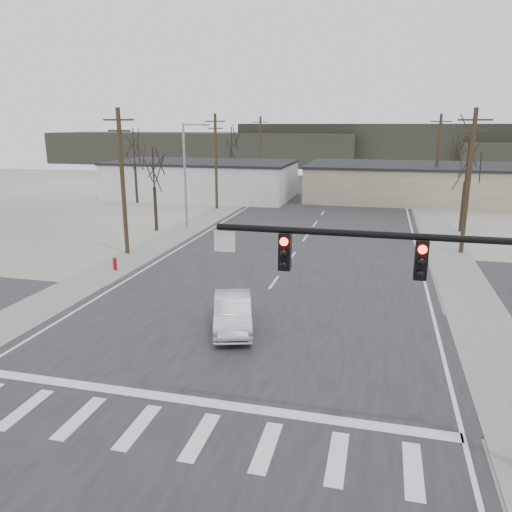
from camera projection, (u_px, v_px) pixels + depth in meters
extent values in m
plane|color=silver|center=(235.00, 338.00, 21.44)|extent=(140.00, 140.00, 0.00)
cube|color=black|center=(295.00, 253.00, 35.50)|extent=(18.00, 110.00, 0.05)
cube|color=black|center=(235.00, 338.00, 21.44)|extent=(90.00, 10.00, 0.04)
cube|color=gray|center=(182.00, 231.00, 42.68)|extent=(3.00, 90.00, 0.06)
cube|color=gray|center=(444.00, 246.00, 37.68)|extent=(3.00, 90.00, 0.06)
cylinder|color=black|center=(374.00, 235.00, 12.72)|extent=(8.40, 0.18, 0.18)
cube|color=black|center=(421.00, 260.00, 12.59)|extent=(0.32, 0.30, 1.00)
cube|color=black|center=(285.00, 252.00, 13.42)|extent=(0.32, 0.30, 1.00)
sphere|color=#FF0C05|center=(423.00, 250.00, 12.35)|extent=(0.22, 0.22, 0.22)
sphere|color=#FF0C05|center=(284.00, 242.00, 13.18)|extent=(0.22, 0.22, 0.22)
cube|color=silver|center=(225.00, 241.00, 13.77)|extent=(0.60, 0.04, 0.60)
cylinder|color=#A50C0C|center=(115.00, 265.00, 31.26)|extent=(0.24, 0.24, 0.70)
sphere|color=#A50C0C|center=(115.00, 259.00, 31.16)|extent=(0.24, 0.24, 0.24)
cube|color=silver|center=(203.00, 181.00, 62.17)|extent=(22.00, 12.00, 4.20)
cube|color=black|center=(202.00, 162.00, 61.60)|extent=(22.30, 12.30, 0.30)
cube|color=#BBA98F|center=(419.00, 184.00, 59.82)|extent=(26.00, 14.00, 4.00)
cube|color=black|center=(420.00, 166.00, 59.27)|extent=(26.30, 14.30, 0.30)
cylinder|color=#41301E|center=(123.00, 183.00, 34.12)|extent=(0.30, 0.30, 10.00)
cube|color=#41301E|center=(118.00, 120.00, 33.05)|extent=(2.20, 0.12, 0.12)
cube|color=#41301E|center=(119.00, 131.00, 33.23)|extent=(1.60, 0.12, 0.12)
cylinder|color=#41301E|center=(216.00, 162.00, 52.87)|extent=(0.30, 0.30, 10.00)
cube|color=#41301E|center=(215.00, 121.00, 51.79)|extent=(2.20, 0.12, 0.12)
cube|color=#41301E|center=(215.00, 128.00, 51.97)|extent=(1.60, 0.12, 0.12)
cylinder|color=#41301E|center=(260.00, 152.00, 71.62)|extent=(0.30, 0.30, 10.00)
cube|color=#41301E|center=(260.00, 122.00, 70.54)|extent=(2.20, 0.12, 0.12)
cube|color=#41301E|center=(260.00, 127.00, 70.72)|extent=(1.60, 0.12, 0.12)
cylinder|color=#41301E|center=(468.00, 183.00, 34.32)|extent=(0.30, 0.30, 10.00)
cube|color=#41301E|center=(475.00, 120.00, 33.25)|extent=(2.20, 0.12, 0.12)
cube|color=#41301E|center=(474.00, 131.00, 33.43)|extent=(1.60, 0.12, 0.12)
cylinder|color=#41301E|center=(437.00, 161.00, 54.94)|extent=(0.30, 0.30, 10.00)
cube|color=#41301E|center=(441.00, 121.00, 53.87)|extent=(2.20, 0.12, 0.12)
cube|color=#41301E|center=(440.00, 128.00, 54.05)|extent=(1.60, 0.12, 0.12)
cylinder|color=gray|center=(185.00, 176.00, 43.51)|extent=(0.20, 0.20, 9.00)
cylinder|color=gray|center=(194.00, 124.00, 42.14)|extent=(2.00, 0.12, 0.12)
cube|color=gray|center=(205.00, 125.00, 41.92)|extent=(0.60, 0.25, 0.18)
cylinder|color=#32271F|center=(156.00, 209.00, 42.78)|extent=(0.28, 0.28, 3.75)
cylinder|color=#32271F|center=(153.00, 169.00, 41.91)|extent=(0.14, 0.14, 3.75)
cylinder|color=#32271F|center=(463.00, 207.00, 42.32)|extent=(0.28, 0.28, 4.25)
cylinder|color=#32271F|center=(467.00, 161.00, 41.34)|extent=(0.14, 0.14, 4.25)
cylinder|color=#32271F|center=(232.00, 175.00, 67.29)|extent=(0.28, 0.28, 4.50)
cylinder|color=#32271F|center=(232.00, 144.00, 66.25)|extent=(0.14, 0.14, 4.50)
cylinder|color=#32271F|center=(454.00, 178.00, 66.14)|extent=(0.28, 0.28, 4.00)
cylinder|color=#32271F|center=(457.00, 150.00, 65.21)|extent=(0.14, 0.14, 4.00)
cylinder|color=#32271F|center=(136.00, 183.00, 57.93)|extent=(0.28, 0.28, 4.50)
cylinder|color=#32271F|center=(134.00, 148.00, 56.89)|extent=(0.14, 0.14, 4.50)
cube|color=#333026|center=(202.00, 148.00, 115.04)|extent=(70.00, 18.00, 7.00)
cube|color=#333026|center=(429.00, 145.00, 106.74)|extent=(80.00, 18.00, 9.00)
imported|color=#A6ABB1|center=(233.00, 312.00, 22.23)|extent=(2.92, 4.91, 1.53)
imported|color=black|center=(333.00, 194.00, 59.13)|extent=(2.58, 5.89, 1.68)
imported|color=black|center=(322.00, 182.00, 72.34)|extent=(3.06, 4.97, 1.58)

